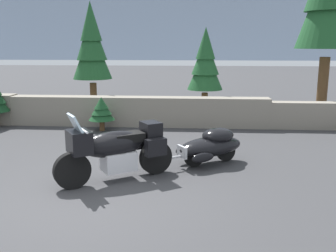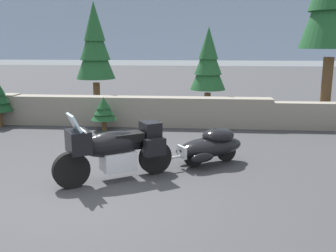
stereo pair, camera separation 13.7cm
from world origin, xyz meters
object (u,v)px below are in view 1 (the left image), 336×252
at_px(touring_motorcycle, 115,149).
at_px(pine_tree_far_right, 91,45).
at_px(pine_tree_secondary, 205,62).
at_px(car_shaped_trailer, 211,145).

bearing_deg(touring_motorcycle, pine_tree_far_right, 108.09).
relative_size(touring_motorcycle, pine_tree_secondary, 0.66).
xyz_separation_m(touring_motorcycle, pine_tree_far_right, (-2.20, 6.74, 1.87)).
distance_m(touring_motorcycle, pine_tree_far_right, 7.33).
xyz_separation_m(car_shaped_trailer, pine_tree_secondary, (-0.02, 5.10, 1.51)).
bearing_deg(touring_motorcycle, pine_tree_secondary, 74.11).
bearing_deg(pine_tree_secondary, touring_motorcycle, -105.89).
bearing_deg(touring_motorcycle, car_shaped_trailer, 32.85).
height_order(car_shaped_trailer, pine_tree_secondary, pine_tree_secondary).
relative_size(touring_motorcycle, car_shaped_trailer, 0.99).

